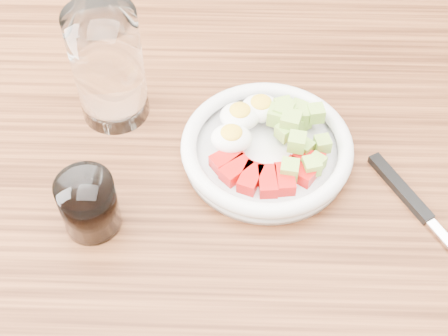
% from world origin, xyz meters
% --- Properties ---
extents(dining_table, '(1.50, 0.90, 0.77)m').
position_xyz_m(dining_table, '(0.00, 0.00, 0.67)').
color(dining_table, brown).
rests_on(dining_table, ground).
extents(bowl, '(0.21, 0.21, 0.05)m').
position_xyz_m(bowl, '(0.04, 0.06, 0.79)').
color(bowl, white).
rests_on(bowl, dining_table).
extents(fork, '(0.13, 0.20, 0.01)m').
position_xyz_m(fork, '(0.22, -0.02, 0.78)').
color(fork, black).
rests_on(fork, dining_table).
extents(water_glass, '(0.09, 0.09, 0.16)m').
position_xyz_m(water_glass, '(-0.16, 0.13, 0.85)').
color(water_glass, white).
rests_on(water_glass, dining_table).
extents(coffee_glass, '(0.07, 0.07, 0.07)m').
position_xyz_m(coffee_glass, '(-0.16, -0.05, 0.81)').
color(coffee_glass, white).
rests_on(coffee_glass, dining_table).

